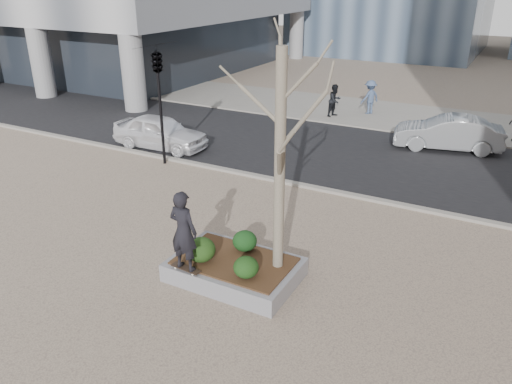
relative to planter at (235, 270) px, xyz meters
The scene contains 16 objects.
ground 1.02m from the planter, behind, with size 120.00×120.00×0.00m, color tan.
street 10.05m from the planter, 95.71° to the left, with size 60.00×8.00×0.02m, color black.
far_sidewalk 17.03m from the planter, 93.37° to the left, with size 60.00×6.00×0.02m, color gray.
planter is the anchor object (origin of this frame).
planter_mulch 0.25m from the planter, ahead, with size 2.70×1.70×0.04m, color #382314.
sycamore_tree 3.71m from the planter, 16.70° to the left, with size 2.80×2.80×6.60m, color gray, non-canonical shape.
shrub_left 0.97m from the planter, 150.96° to the right, with size 0.69×0.69×0.59m, color #193912.
shrub_middle 0.75m from the planter, 92.47° to the left, with size 0.60×0.60×0.51m, color #123B16.
shrub_right 0.92m from the planter, 39.48° to the right, with size 0.58×0.58×0.49m, color #133511.
skateboard 1.21m from the planter, 132.09° to the right, with size 0.78×0.20×0.07m, color black, non-canonical shape.
skateboarder 1.73m from the planter, 132.09° to the right, with size 0.70×0.46×1.93m, color black.
police_car 10.47m from the planter, 137.97° to the left, with size 1.65×4.10×1.40m, color white.
car_silver 12.89m from the planter, 77.13° to the left, with size 1.51×4.32×1.42m, color #A8ACB0.
pedestrian_a 15.72m from the planter, 101.51° to the left, with size 0.80×0.62×1.64m, color black.
pedestrian_b 16.86m from the planter, 95.82° to the left, with size 1.13×0.65×1.75m, color #44577B.
traffic_light_near 8.82m from the planter, 139.25° to the left, with size 0.60×2.48×4.50m, color black, non-canonical shape.
Camera 1 is at (6.34, -8.80, 6.76)m, focal length 35.00 mm.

